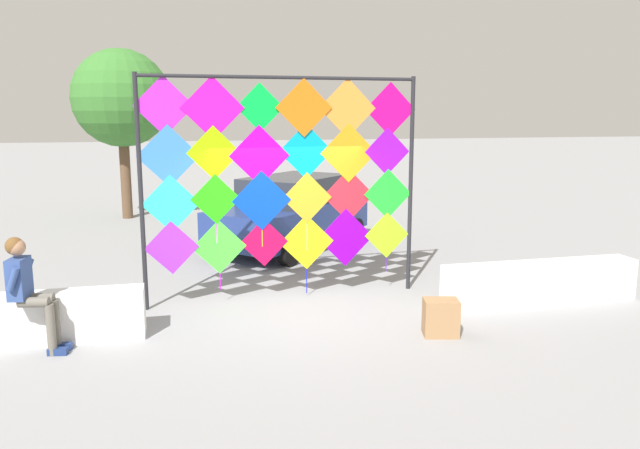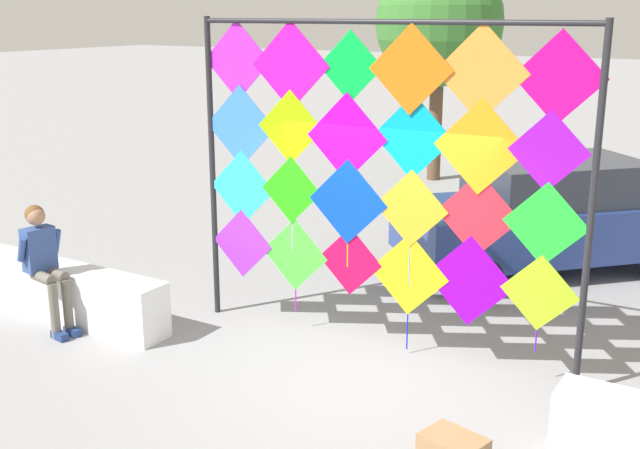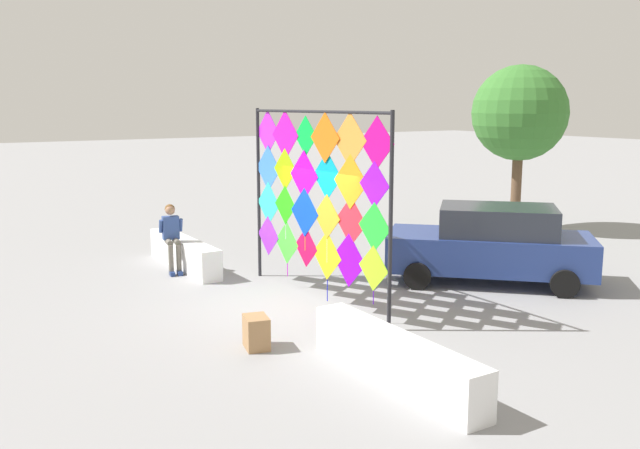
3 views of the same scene
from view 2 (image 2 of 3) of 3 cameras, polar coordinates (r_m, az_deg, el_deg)
ground at (r=8.41m, az=2.30°, el=-10.70°), size 120.00×120.00×0.00m
plaza_ledge_left at (r=10.27m, az=-18.57°, el=-4.56°), size 3.28×0.47×0.67m
kite_display_rack at (r=8.36m, az=4.30°, el=4.57°), size 4.52×0.21×3.63m
seated_vendor at (r=9.67m, az=-19.47°, el=-2.36°), size 0.70×0.54×1.52m
parked_car at (r=11.85m, az=16.31°, el=0.71°), size 4.21×4.25×1.62m
tree_far_right at (r=17.65m, az=8.67°, el=14.31°), size 2.76×2.76×4.83m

